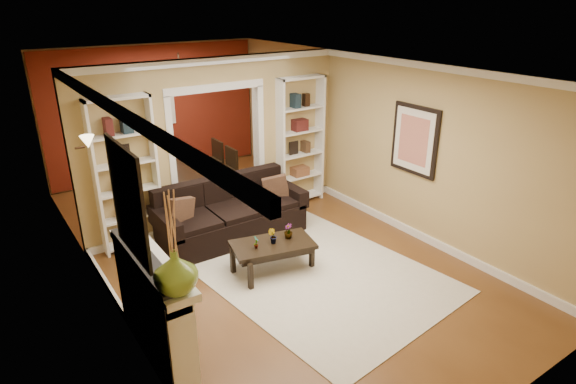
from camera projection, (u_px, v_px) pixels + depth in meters
floor at (256, 245)px, 7.42m from camera, size 8.00×8.00×0.00m
ceiling at (251, 66)px, 6.40m from camera, size 8.00×8.00×0.00m
wall_back at (156, 111)px, 9.96m from camera, size 8.00×0.00×8.00m
wall_front at (509, 293)px, 3.85m from camera, size 8.00×0.00×8.00m
wall_left at (92, 196)px, 5.73m from camera, size 0.00×8.00×8.00m
wall_right at (369, 138)px, 8.08m from camera, size 0.00×8.00×8.00m
partition_wall at (216, 142)px, 7.82m from camera, size 4.50×0.15×2.70m
red_back_panel at (156, 113)px, 9.95m from camera, size 4.44×0.04×2.64m
dining_window at (156, 102)px, 9.83m from camera, size 0.78×0.03×0.98m
area_rug at (311, 270)px, 6.71m from camera, size 2.99×3.91×0.01m
sofa at (231, 211)px, 7.50m from camera, size 2.33×1.01×0.91m
pillow_left at (181, 212)px, 6.97m from camera, size 0.42×0.23×0.41m
pillow_right at (276, 189)px, 7.84m from camera, size 0.40×0.30×0.39m
coffee_table at (273, 256)px, 6.66m from camera, size 1.22×0.84×0.42m
plant_left at (256, 242)px, 6.41m from camera, size 0.10×0.12×0.18m
plant_center at (273, 236)px, 6.54m from camera, size 0.14×0.15×0.21m
plant_right at (288, 231)px, 6.68m from camera, size 0.13×0.13×0.22m
bookshelf_left at (126, 175)px, 6.96m from camera, size 0.90×0.30×2.30m
bookshelf_right at (300, 142)px, 8.58m from camera, size 0.90×0.30×2.30m
fireplace at (156, 307)px, 4.96m from camera, size 0.32×1.70×1.16m
vase at (176, 272)px, 4.13m from camera, size 0.49×0.49×0.40m
mirror at (128, 202)px, 4.42m from camera, size 0.03×0.95×1.10m
wall_sconce at (83, 145)px, 6.02m from camera, size 0.18×0.18×0.22m
framed_art at (414, 140)px, 7.22m from camera, size 0.04×0.85×1.05m
dining_table at (189, 181)px, 9.24m from camera, size 1.55×0.86×0.54m
dining_chair_nw at (166, 185)px, 8.67m from camera, size 0.47×0.47×0.80m
dining_chair_ne at (221, 171)px, 9.23m from camera, size 0.52×0.52×0.89m
dining_chair_sw at (155, 176)px, 9.14m from camera, size 0.47×0.47×0.76m
dining_chair_se at (207, 162)px, 9.69m from camera, size 0.49×0.49×0.90m
chandelier at (177, 88)px, 8.72m from camera, size 0.50×0.50×0.30m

